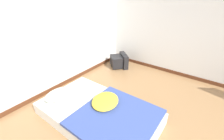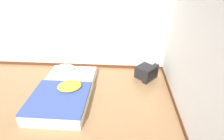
{
  "view_description": "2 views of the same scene",
  "coord_description": "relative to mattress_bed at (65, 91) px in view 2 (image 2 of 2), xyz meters",
  "views": [
    {
      "loc": [
        -1.28,
        0.02,
        1.98
      ],
      "look_at": [
        1.12,
        1.81,
        0.45
      ],
      "focal_mm": 24.0,
      "sensor_mm": 36.0,
      "label": 1
    },
    {
      "loc": [
        1.5,
        -1.79,
        2.64
      ],
      "look_at": [
        1.24,
        1.92,
        0.44
      ],
      "focal_mm": 28.0,
      "sensor_mm": 36.0,
      "label": 2
    }
  ],
  "objects": [
    {
      "name": "wall_right",
      "position": [
        2.55,
        -1.4,
        1.14
      ],
      "size": [
        0.08,
        8.04,
        2.6
      ],
      "color": "silver",
      "rests_on": "ground_plane"
    },
    {
      "name": "wall_back",
      "position": [
        -0.17,
        1.46,
        1.15
      ],
      "size": [
        7.76,
        0.08,
        2.6
      ],
      "color": "silver",
      "rests_on": "ground_plane"
    },
    {
      "name": "mattress_bed",
      "position": [
        0.0,
        0.0,
        0.0
      ],
      "size": [
        1.23,
        2.05,
        0.37
      ],
      "color": "silver",
      "rests_on": "ground_plane"
    },
    {
      "name": "crt_tv",
      "position": [
        1.99,
        0.91,
        0.04
      ],
      "size": [
        0.66,
        0.66,
        0.39
      ],
      "color": "black",
      "rests_on": "ground_plane"
    }
  ]
}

